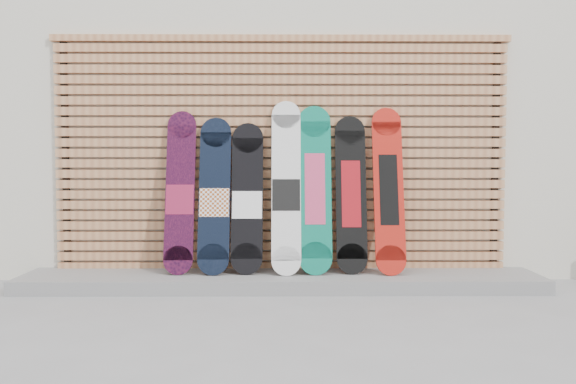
# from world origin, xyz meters

# --- Properties ---
(ground) EXTENTS (80.00, 80.00, 0.00)m
(ground) POSITION_xyz_m (0.00, 0.00, 0.00)
(ground) COLOR gray
(ground) RESTS_ON ground
(building) EXTENTS (12.00, 5.00, 3.60)m
(building) POSITION_xyz_m (0.50, 3.50, 1.80)
(building) COLOR beige
(building) RESTS_ON ground
(concrete_step) EXTENTS (4.60, 0.70, 0.12)m
(concrete_step) POSITION_xyz_m (-0.15, 0.68, 0.06)
(concrete_step) COLOR gray
(concrete_step) RESTS_ON ground
(slat_wall) EXTENTS (4.26, 0.08, 2.29)m
(slat_wall) POSITION_xyz_m (-0.15, 0.97, 1.21)
(slat_wall) COLOR #B6764C
(slat_wall) RESTS_ON ground
(snowboard_0) EXTENTS (0.26, 0.34, 1.47)m
(snowboard_0) POSITION_xyz_m (-1.06, 0.77, 0.84)
(snowboard_0) COLOR black
(snowboard_0) RESTS_ON concrete_step
(snowboard_1) EXTENTS (0.28, 0.36, 1.41)m
(snowboard_1) POSITION_xyz_m (-0.75, 0.76, 0.81)
(snowboard_1) COLOR black
(snowboard_1) RESTS_ON concrete_step
(snowboard_2) EXTENTS (0.28, 0.33, 1.36)m
(snowboard_2) POSITION_xyz_m (-0.45, 0.78, 0.79)
(snowboard_2) COLOR black
(snowboard_2) RESTS_ON concrete_step
(snowboard_3) EXTENTS (0.26, 0.38, 1.57)m
(snowboard_3) POSITION_xyz_m (-0.10, 0.75, 0.89)
(snowboard_3) COLOR white
(snowboard_3) RESTS_ON concrete_step
(snowboard_4) EXTENTS (0.30, 0.35, 1.52)m
(snowboard_4) POSITION_xyz_m (0.16, 0.77, 0.88)
(snowboard_4) COLOR #0C735B
(snowboard_4) RESTS_ON concrete_step
(snowboard_5) EXTENTS (0.28, 0.32, 1.43)m
(snowboard_5) POSITION_xyz_m (0.49, 0.79, 0.83)
(snowboard_5) COLOR black
(snowboard_5) RESTS_ON concrete_step
(snowboard_6) EXTENTS (0.27, 0.37, 1.50)m
(snowboard_6) POSITION_xyz_m (0.82, 0.76, 0.87)
(snowboard_6) COLOR red
(snowboard_6) RESTS_ON concrete_step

